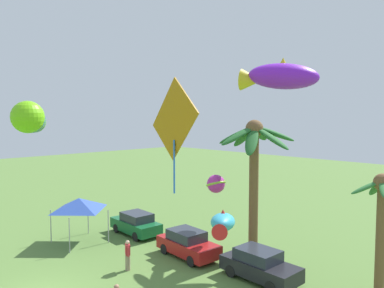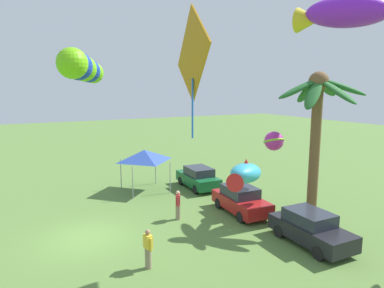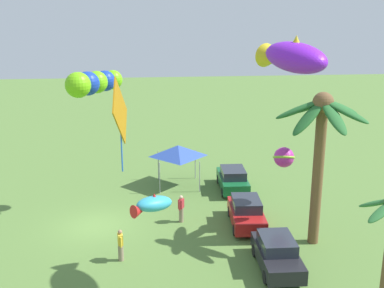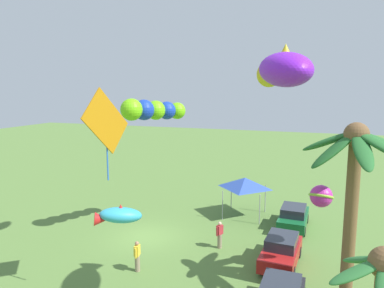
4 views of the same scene
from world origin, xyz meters
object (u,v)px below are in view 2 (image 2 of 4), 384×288
Objects in this scene: spectator_1 at (148,249)px; kite_diamond_1 at (193,57)px; palm_tree_1 at (317,109)px; kite_fish_5 at (341,13)px; festival_tent at (144,155)px; parked_car_2 at (241,200)px; kite_ball_2 at (274,141)px; parked_car_0 at (198,178)px; spectator_0 at (178,205)px; kite_fish_3 at (245,174)px; parked_car_1 at (310,228)px; kite_tube_4 at (82,68)px.

spectator_1 is 7.62m from kite_diamond_1.
palm_tree_1 is 2.05× the size of kite_fish_5.
festival_tent is (-8.86, -6.30, -3.43)m from palm_tree_1.
palm_tree_1 is 11.05m from spectator_1.
kite_ball_2 is at bearing 74.37° from parked_car_2.
spectator_1 is (8.62, -6.99, 0.06)m from parked_car_0.
kite_fish_5 is at bearing 31.14° from spectator_0.
kite_diamond_1 is at bearing -45.93° from parked_car_2.
palm_tree_1 reaches higher than kite_fish_3.
spectator_1 is at bearing -108.81° from kite_fish_5.
kite_diamond_1 is at bearing -55.30° from kite_ball_2.
spectator_0 reaches higher than parked_car_0.
festival_tent is (-5.78, 0.27, 1.65)m from spectator_0.
parked_car_2 is 11.35m from kite_diamond_1.
kite_fish_5 reaches higher than parked_car_2.
festival_tent is at bearing -144.12° from kite_ball_2.
parked_car_0 and parked_car_2 have the same top height.
parked_car_2 is at bearing -174.68° from parked_car_1.
parked_car_0 is 11.10m from spectator_1.
parked_car_0 is at bearing 71.76° from festival_tent.
kite_diamond_1 is (11.55, -6.60, 7.09)m from parked_car_0.
festival_tent is at bearing 160.46° from spectator_1.
spectator_1 is 0.36× the size of kite_tube_4.
kite_fish_5 is at bearing 16.47° from festival_tent.
parked_car_1 is at bearing 172.64° from kite_fish_5.
parked_car_0 and parked_car_1 have the same top height.
kite_diamond_1 reaches higher than kite_ball_2.
palm_tree_1 is 11.82m from kite_tube_4.
palm_tree_1 is at bearing 52.38° from parked_car_2.
parked_car_0 is at bearing -160.18° from palm_tree_1.
spectator_1 reaches higher than parked_car_2.
parked_car_0 is 1.00× the size of parked_car_1.
parked_car_1 is 2.90× the size of kite_ball_2.
kite_fish_3 is at bearing 44.69° from kite_diamond_1.
spectator_1 is 8.55m from kite_tube_4.
kite_ball_2 is at bearing 163.76° from kite_fish_5.
festival_tent is at bearing -153.29° from parked_car_2.
parked_car_2 is 10.66m from kite_fish_5.
spectator_0 is 0.56× the size of festival_tent.
spectator_0 reaches higher than parked_car_2.
spectator_0 is 0.42× the size of kite_fish_5.
festival_tent is at bearing 137.26° from kite_tube_4.
kite_fish_5 is (0.97, -0.13, 9.04)m from parked_car_1.
palm_tree_1 is 1.76× the size of kite_tube_4.
kite_tube_4 is at bearing -164.70° from spectator_1.
kite_fish_3 reaches higher than parked_car_0.
kite_tube_4 is (-0.65, -4.47, 7.06)m from spectator_0.
spectator_1 is at bearing -38.70° from spectator_0.
parked_car_1 is 2.48× the size of spectator_1.
parked_car_1 and parked_car_2 have the same top height.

